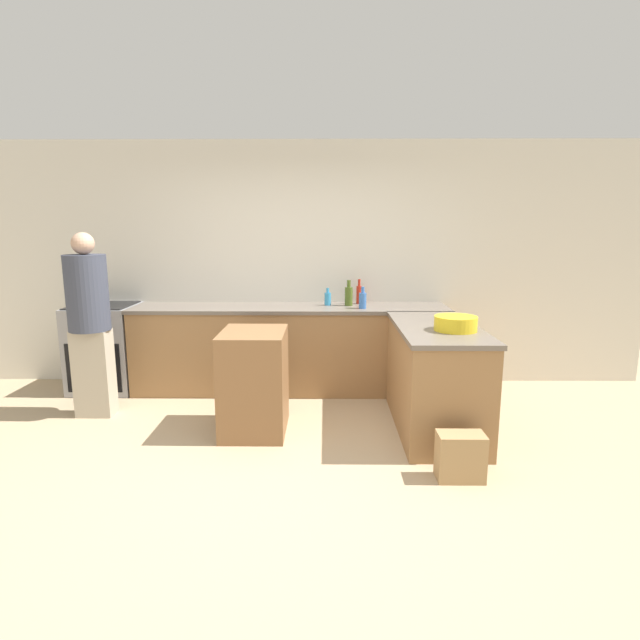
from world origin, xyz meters
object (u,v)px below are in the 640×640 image
mixing_bowl (456,323)px  range_oven (106,347)px  person_by_range (89,319)px  water_bottle_blue (363,300)px  island_table (254,382)px  dish_soap_bottle (328,298)px  hot_sauce_bottle (359,294)px  paper_bag (460,457)px  olive_oil_bottle (349,296)px

mixing_bowl → range_oven: bearing=160.1°
person_by_range → water_bottle_blue: bearing=14.2°
island_table → dish_soap_bottle: bearing=62.0°
island_table → water_bottle_blue: size_ratio=3.92×
dish_soap_bottle → hot_sauce_bottle: 0.37m
dish_soap_bottle → hot_sauce_bottle: (0.35, 0.11, 0.03)m
range_oven → island_table: size_ratio=1.05×
range_oven → mixing_bowl: bearing=-19.9°
hot_sauce_bottle → paper_bag: 2.42m
olive_oil_bottle → mixing_bowl: bearing=-58.0°
water_bottle_blue → olive_oil_bottle: 0.24m
olive_oil_bottle → hot_sauce_bottle: size_ratio=1.01×
island_table → water_bottle_blue: water_bottle_blue is taller
island_table → person_by_range: size_ratio=0.52×
island_table → olive_oil_bottle: bearing=53.9°
range_oven → mixing_bowl: (3.48, -1.26, 0.52)m
paper_bag → person_by_range: bearing=159.0°
island_table → olive_oil_bottle: 1.59m
dish_soap_bottle → water_bottle_blue: 0.42m
range_oven → olive_oil_bottle: olive_oil_bottle is taller
dish_soap_bottle → hot_sauce_bottle: size_ratio=0.69×
mixing_bowl → paper_bag: (-0.11, -0.73, -0.82)m
olive_oil_bottle → paper_bag: size_ratio=0.81×
island_table → olive_oil_bottle: (0.87, 1.19, 0.59)m
water_bottle_blue → paper_bag: 2.12m
hot_sauce_bottle → dish_soap_bottle: bearing=-162.1°
water_bottle_blue → olive_oil_bottle: olive_oil_bottle is taller
mixing_bowl → dish_soap_bottle: bearing=128.1°
olive_oil_bottle → person_by_range: person_by_range is taller
range_oven → olive_oil_bottle: 2.72m
hot_sauce_bottle → paper_bag: (0.59, -2.18, -0.87)m
island_table → mixing_bowl: 1.78m
hot_sauce_bottle → range_oven: bearing=-176.1°
mixing_bowl → person_by_range: person_by_range is taller
water_bottle_blue → hot_sauce_bottle: bearing=92.8°
range_oven → mixing_bowl: 3.74m
paper_bag → island_table: bearing=151.6°
dish_soap_bottle → person_by_range: bearing=-158.7°
dish_soap_bottle → water_bottle_blue: (0.36, -0.21, 0.02)m
island_table → mixing_bowl: (1.69, -0.12, 0.54)m
hot_sauce_bottle → mixing_bowl: bearing=-64.2°
mixing_bowl → hot_sauce_bottle: hot_sauce_bottle is taller
island_table → range_oven: bearing=147.6°
water_bottle_blue → dish_soap_bottle: bearing=149.7°
olive_oil_bottle → island_table: bearing=-126.1°
dish_soap_bottle → olive_oil_bottle: size_ratio=0.68×
dish_soap_bottle → mixing_bowl: bearing=-51.9°
paper_bag → water_bottle_blue: bearing=107.1°
dish_soap_bottle → person_by_range: size_ratio=0.11×
olive_oil_bottle → hot_sauce_bottle: bearing=47.5°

